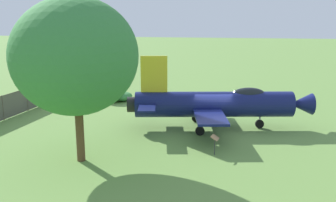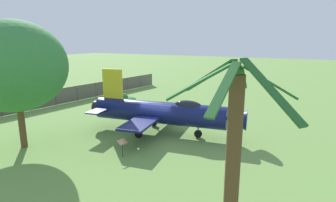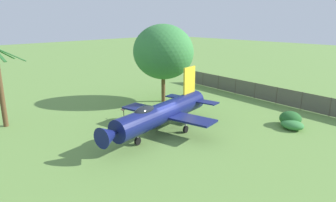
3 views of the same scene
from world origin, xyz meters
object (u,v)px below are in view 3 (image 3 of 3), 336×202
at_px(shade_tree, 163,52).
at_px(palm_tree, 0,86).
at_px(shrub_near_fence, 292,125).
at_px(shrub_by_tree, 290,119).
at_px(display_jet, 160,114).
at_px(info_plaque, 124,111).

bearing_deg(shade_tree, palm_tree, -103.94).
relative_size(palm_tree, shrub_near_fence, 3.57).
height_order(palm_tree, shrub_by_tree, palm_tree).
distance_m(palm_tree, shrub_by_tree, 25.61).
xyz_separation_m(display_jet, shrub_by_tree, (6.76, 9.65, -1.11)).
distance_m(palm_tree, info_plaque, 10.80).
bearing_deg(shrub_near_fence, display_jet, -129.69).
bearing_deg(palm_tree, shade_tree, 76.06).
bearing_deg(shade_tree, display_jet, -45.47).
bearing_deg(palm_tree, info_plaque, 55.68).
relative_size(shrub_near_fence, shrub_by_tree, 1.02).
bearing_deg(display_jet, palm_tree, -61.86).
distance_m(display_jet, shade_tree, 10.91).
bearing_deg(info_plaque, shade_tree, 105.42).
bearing_deg(shade_tree, shrub_by_tree, 9.76).
distance_m(shade_tree, info_plaque, 8.84).
bearing_deg(display_jet, info_plaque, -100.66).
height_order(shrub_by_tree, info_plaque, shrub_by_tree).
xyz_separation_m(shrub_near_fence, info_plaque, (-12.49, -8.72, 0.45)).
relative_size(palm_tree, info_plaque, 6.09).
relative_size(shade_tree, info_plaque, 7.63).
bearing_deg(info_plaque, palm_tree, -124.32).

